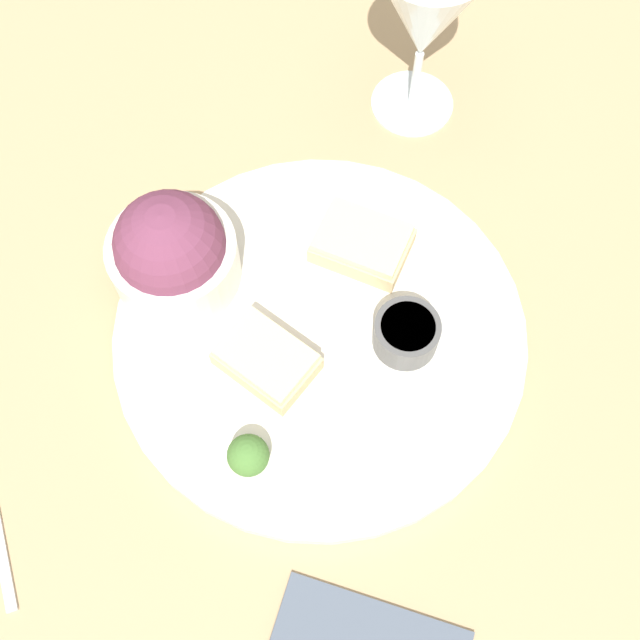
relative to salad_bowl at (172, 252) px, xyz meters
name	(u,v)px	position (x,y,z in m)	size (l,w,h in m)	color
ground_plane	(320,337)	(0.13, -0.03, -0.05)	(4.00, 4.00, 0.00)	tan
dinner_plate	(320,334)	(0.13, -0.03, -0.04)	(0.34, 0.34, 0.01)	silver
salad_bowl	(172,252)	(0.00, 0.00, 0.00)	(0.11, 0.11, 0.09)	silver
sauce_ramekin	(407,331)	(0.19, -0.03, -0.02)	(0.05, 0.05, 0.03)	#4C4C4C
cheese_toast_near	(362,243)	(0.15, 0.04, -0.02)	(0.09, 0.07, 0.03)	#D1B27F
cheese_toast_far	(266,359)	(0.09, -0.07, -0.02)	(0.09, 0.08, 0.03)	#D1B27F
wine_glass	(426,15)	(0.18, 0.22, 0.06)	(0.09, 0.09, 0.17)	silver
garnish	(248,455)	(0.09, -0.15, -0.02)	(0.03, 0.03, 0.03)	#477533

